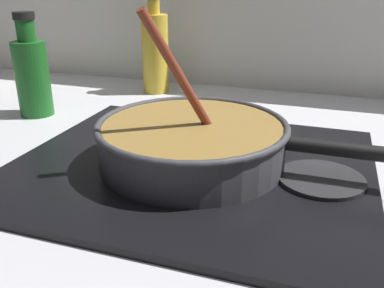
{
  "coord_description": "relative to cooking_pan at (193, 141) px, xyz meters",
  "views": [
    {
      "loc": [
        0.22,
        -0.34,
        0.29
      ],
      "look_at": [
        0.02,
        0.24,
        0.04
      ],
      "focal_mm": 38.85,
      "sensor_mm": 36.0,
      "label": 1
    }
  ],
  "objects": [
    {
      "name": "spare_burner",
      "position": [
        0.2,
        0.0,
        -0.03
      ],
      "size": [
        0.13,
        0.13,
        0.01
      ],
      "primitive_type": "cylinder",
      "color": "#262628",
      "rests_on": "hob_plate"
    },
    {
      "name": "burner_ring",
      "position": [
        -0.0,
        0.0,
        -0.03
      ],
      "size": [
        0.16,
        0.16,
        0.01
      ],
      "primitive_type": "torus",
      "color": "#592D0C",
      "rests_on": "hob_plate"
    },
    {
      "name": "ground",
      "position": [
        -0.03,
        -0.24,
        -0.07
      ],
      "size": [
        2.4,
        1.6,
        0.04
      ],
      "primitive_type": "cube",
      "color": "#B7B7BC"
    },
    {
      "name": "hob_plate",
      "position": [
        -0.0,
        0.0,
        -0.04
      ],
      "size": [
        0.56,
        0.48,
        0.01
      ],
      "primitive_type": "cube",
      "color": "black",
      "rests_on": "ground"
    },
    {
      "name": "sauce_bottle",
      "position": [
        -0.42,
        0.16,
        0.04
      ],
      "size": [
        0.07,
        0.07,
        0.22
      ],
      "color": "#19591E",
      "rests_on": "ground"
    },
    {
      "name": "oil_bottle",
      "position": [
        -0.25,
        0.43,
        0.06
      ],
      "size": [
        0.07,
        0.07,
        0.25
      ],
      "color": "gold",
      "rests_on": "ground"
    },
    {
      "name": "cooking_pan",
      "position": [
        0.0,
        0.0,
        0.0
      ],
      "size": [
        0.47,
        0.3,
        0.24
      ],
      "color": "#38383D",
      "rests_on": "hob_plate"
    }
  ]
}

